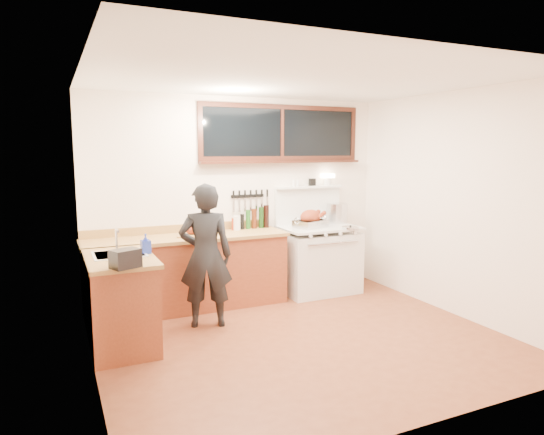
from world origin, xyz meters
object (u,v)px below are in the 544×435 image
vintage_stove (318,258)px  roast_turkey (311,220)px  cutting_board (195,231)px  man (206,256)px

vintage_stove → roast_turkey: vintage_stove is taller
cutting_board → roast_turkey: (1.57, -0.04, 0.05)m
vintage_stove → cutting_board: (-1.71, 0.02, 0.49)m
man → roast_turkey: (1.63, 0.59, 0.21)m
vintage_stove → man: bearing=-160.8°
man → roast_turkey: bearing=20.0°
vintage_stove → cutting_board: 1.78m
man → cutting_board: bearing=84.3°
cutting_board → man: bearing=-95.7°
vintage_stove → man: vintage_stove is taller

